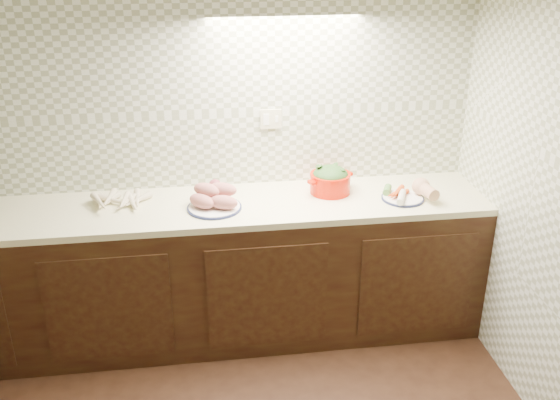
{
  "coord_description": "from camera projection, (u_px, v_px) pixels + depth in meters",
  "views": [
    {
      "loc": [
        0.1,
        -1.85,
        2.43
      ],
      "look_at": [
        0.53,
        1.25,
        1.02
      ],
      "focal_mm": 40.0,
      "sensor_mm": 36.0,
      "label": 1
    }
  ],
  "objects": [
    {
      "name": "room",
      "position": [
        170.0,
        196.0,
        1.99
      ],
      "size": [
        3.6,
        3.6,
        2.6
      ],
      "color": "black",
      "rests_on": "ground"
    },
    {
      "name": "counter",
      "position": [
        47.0,
        370.0,
        3.0
      ],
      "size": [
        3.6,
        3.6,
        0.9
      ],
      "color": "black",
      "rests_on": "ground"
    },
    {
      "name": "parsnip_pile",
      "position": [
        114.0,
        203.0,
        3.61
      ],
      "size": [
        0.35,
        0.36,
        0.08
      ],
      "color": "beige",
      "rests_on": "counter"
    },
    {
      "name": "sweet_potato_plate",
      "position": [
        214.0,
        199.0,
        3.6
      ],
      "size": [
        0.32,
        0.32,
        0.14
      ],
      "rotation": [
        0.0,
        0.0,
        -0.17
      ],
      "color": "#161D44",
      "rests_on": "counter"
    },
    {
      "name": "onion_bowl",
      "position": [
        217.0,
        190.0,
        3.76
      ],
      "size": [
        0.14,
        0.14,
        0.11
      ],
      "color": "black",
      "rests_on": "counter"
    },
    {
      "name": "dutch_oven",
      "position": [
        330.0,
        180.0,
        3.79
      ],
      "size": [
        0.33,
        0.33,
        0.17
      ],
      "rotation": [
        0.0,
        0.0,
        0.43
      ],
      "color": "red",
      "rests_on": "counter"
    },
    {
      "name": "veg_plate",
      "position": [
        410.0,
        191.0,
        3.74
      ],
      "size": [
        0.3,
        0.27,
        0.12
      ],
      "rotation": [
        0.0,
        0.0,
        0.05
      ],
      "color": "#161D44",
      "rests_on": "counter"
    }
  ]
}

